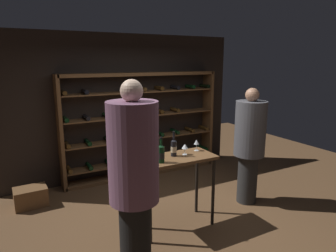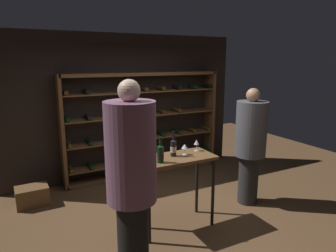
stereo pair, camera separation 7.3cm
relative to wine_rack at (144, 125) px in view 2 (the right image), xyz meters
The scene contains 11 objects.
ground_plane 2.12m from the wine_rack, 98.96° to the right, with size 10.11×10.11×0.00m, color brown.
back_wall 0.51m from the wine_rack, 144.16° to the left, with size 4.67×0.10×2.73m, color black.
wine_rack is the anchor object (origin of this frame).
tasting_table 2.05m from the wine_rack, 101.00° to the right, with size 1.05×0.50×1.00m.
person_host_in_suit 3.01m from the wine_rack, 114.91° to the right, with size 0.49×0.49×2.08m.
person_guest_khaki 2.14m from the wine_rack, 62.38° to the right, with size 0.47×0.47×1.84m.
wine_crate 2.30m from the wine_rack, 168.57° to the right, with size 0.48×0.34×0.30m, color brown.
wine_bottle_red_label 2.00m from the wine_rack, 101.40° to the right, with size 0.08×0.08×0.34m.
wine_bottle_amber_reserve 2.21m from the wine_rack, 107.36° to the right, with size 0.09×0.09×0.33m.
wine_glass_stemmed_left 1.90m from the wine_rack, 89.91° to the right, with size 0.07×0.07×0.16m.
wine_glass_stemmed_right 1.99m from the wine_rack, 96.77° to the right, with size 0.09×0.09×0.15m.
Camera 2 is at (-1.90, -3.47, 2.24)m, focal length 32.20 mm.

